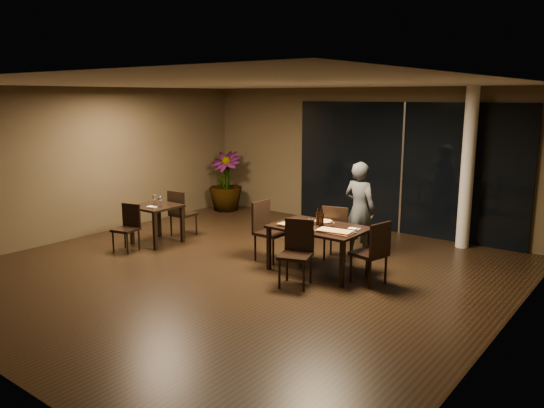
{
  "coord_description": "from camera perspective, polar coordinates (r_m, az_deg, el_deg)",
  "views": [
    {
      "loc": [
        5.47,
        -6.25,
        2.82
      ],
      "look_at": [
        0.19,
        0.6,
        1.05
      ],
      "focal_mm": 35.0,
      "sensor_mm": 36.0,
      "label": 1
    }
  ],
  "objects": [
    {
      "name": "tumbler_right",
      "position": [
        8.59,
        6.51,
        -2.18
      ],
      "size": [
        0.07,
        0.07,
        0.08
      ],
      "primitive_type": "cylinder",
      "color": "white",
      "rests_on": "main_table"
    },
    {
      "name": "bottle_c",
      "position": [
        8.62,
        5.4,
        -1.41
      ],
      "size": [
        0.06,
        0.06,
        0.28
      ],
      "primitive_type": null,
      "color": "black",
      "rests_on": "main_table"
    },
    {
      "name": "chair_main_far",
      "position": [
        9.23,
        6.96,
        -2.79
      ],
      "size": [
        0.54,
        0.54,
        0.98
      ],
      "rotation": [
        0.0,
        0.0,
        3.37
      ],
      "color": "black",
      "rests_on": "ground"
    },
    {
      "name": "side_napkin",
      "position": [
        10.28,
        -12.81,
        -0.3
      ],
      "size": [
        0.2,
        0.14,
        0.01
      ],
      "primitive_type": "cube",
      "rotation": [
        0.0,
        0.0,
        0.2
      ],
      "color": "white",
      "rests_on": "side_table"
    },
    {
      "name": "oblong_pizza_right",
      "position": [
        8.23,
        6.75,
        -2.91
      ],
      "size": [
        0.54,
        0.31,
        0.02
      ],
      "primitive_type": null,
      "rotation": [
        0.0,
        0.0,
        0.13
      ],
      "color": "maroon",
      "rests_on": "pizza_board_right"
    },
    {
      "name": "side_table",
      "position": [
        10.47,
        -12.32,
        -0.82
      ],
      "size": [
        0.8,
        0.8,
        0.75
      ],
      "color": "black",
      "rests_on": "ground"
    },
    {
      "name": "main_table",
      "position": [
        8.61,
        5.1,
        -2.89
      ],
      "size": [
        1.5,
        1.0,
        0.75
      ],
      "color": "black",
      "rests_on": "ground"
    },
    {
      "name": "diner",
      "position": [
        9.44,
        9.41,
        -0.63
      ],
      "size": [
        0.62,
        0.45,
        1.7
      ],
      "primitive_type": "imported",
      "rotation": [
        0.0,
        0.0,
        3.03
      ],
      "color": "#303336",
      "rests_on": "ground"
    },
    {
      "name": "pizza_board_left",
      "position": [
        8.53,
        2.46,
        -2.43
      ],
      "size": [
        0.6,
        0.36,
        0.01
      ],
      "primitive_type": "cube",
      "rotation": [
        0.0,
        0.0,
        -0.14
      ],
      "color": "#4E2E19",
      "rests_on": "main_table"
    },
    {
      "name": "chair_main_right",
      "position": [
        8.14,
        10.86,
        -4.85
      ],
      "size": [
        0.54,
        0.54,
        0.98
      ],
      "rotation": [
        0.0,
        0.0,
        -1.79
      ],
      "color": "black",
      "rests_on": "ground"
    },
    {
      "name": "ground",
      "position": [
        8.77,
        -3.4,
        -7.22
      ],
      "size": [
        8.0,
        8.0,
        0.0
      ],
      "primitive_type": "plane",
      "color": "black",
      "rests_on": "ground"
    },
    {
      "name": "tumbler_left",
      "position": [
        8.81,
        4.2,
        -1.78
      ],
      "size": [
        0.07,
        0.07,
        0.08
      ],
      "primitive_type": "cylinder",
      "color": "white",
      "rests_on": "main_table"
    },
    {
      "name": "bottle_b",
      "position": [
        8.55,
        5.26,
        -1.6
      ],
      "size": [
        0.06,
        0.06,
        0.26
      ],
      "primitive_type": null,
      "color": "black",
      "rests_on": "main_table"
    },
    {
      "name": "chair_side_far",
      "position": [
        10.88,
        -9.82,
        -0.75
      ],
      "size": [
        0.47,
        0.47,
        0.95
      ],
      "rotation": [
        0.0,
        0.0,
        3.21
      ],
      "color": "black",
      "rests_on": "ground"
    },
    {
      "name": "ceiling",
      "position": [
        8.3,
        -3.65,
        12.93
      ],
      "size": [
        8.0,
        8.0,
        0.04
      ],
      "primitive_type": "cube",
      "color": "silver",
      "rests_on": "wall_back"
    },
    {
      "name": "wall_right",
      "position": [
        6.54,
        24.31,
        -1.11
      ],
      "size": [
        0.1,
        8.0,
        3.0
      ],
      "primitive_type": "cube",
      "color": "#443824",
      "rests_on": "ground"
    },
    {
      "name": "napkin_far",
      "position": [
        8.47,
        8.83,
        -2.66
      ],
      "size": [
        0.19,
        0.12,
        0.01
      ],
      "primitive_type": "cube",
      "rotation": [
        0.0,
        0.0,
        0.14
      ],
      "color": "white",
      "rests_on": "main_table"
    },
    {
      "name": "wine_glass_a",
      "position": [
        10.55,
        -12.51,
        0.47
      ],
      "size": [
        0.08,
        0.08,
        0.18
      ],
      "primitive_type": null,
      "color": "white",
      "rests_on": "side_table"
    },
    {
      "name": "bottle_a",
      "position": [
        8.65,
        4.93,
        -1.37
      ],
      "size": [
        0.06,
        0.06,
        0.28
      ],
      "primitive_type": null,
      "color": "black",
      "rests_on": "main_table"
    },
    {
      "name": "wine_glass_b",
      "position": [
        10.28,
        -11.94,
        0.24
      ],
      "size": [
        0.09,
        0.09,
        0.19
      ],
      "primitive_type": null,
      "color": "white",
      "rests_on": "side_table"
    },
    {
      "name": "wall_back",
      "position": [
        11.73,
        9.64,
        4.94
      ],
      "size": [
        8.0,
        0.1,
        3.0
      ],
      "primitive_type": "cube",
      "color": "#443824",
      "rests_on": "ground"
    },
    {
      "name": "column",
      "position": [
        10.44,
        20.28,
        3.59
      ],
      "size": [
        0.24,
        0.24,
        3.0
      ],
      "primitive_type": "cylinder",
      "color": "silver",
      "rests_on": "ground"
    },
    {
      "name": "wall_left",
      "position": [
        11.46,
        -19.01,
        4.32
      ],
      "size": [
        0.1,
        8.0,
        3.0
      ],
      "primitive_type": "cube",
      "color": "#443824",
      "rests_on": "ground"
    },
    {
      "name": "chair_main_left",
      "position": [
        9.22,
        -0.57,
        -2.52
      ],
      "size": [
        0.48,
        0.48,
        1.03
      ],
      "rotation": [
        0.0,
        0.0,
        1.58
      ],
      "color": "black",
      "rests_on": "ground"
    },
    {
      "name": "chair_side_near",
      "position": [
        10.14,
        -15.22,
        -2.18
      ],
      "size": [
        0.48,
        0.48,
        0.86
      ],
      "rotation": [
        0.0,
        0.0,
        0.23
      ],
      "color": "black",
      "rests_on": "ground"
    },
    {
      "name": "pizza_board_right",
      "position": [
        8.23,
        6.75,
        -3.02
      ],
      "size": [
        0.59,
        0.31,
        0.01
      ],
      "primitive_type": "cube",
      "rotation": [
        0.0,
        0.0,
        0.02
      ],
      "color": "#492817",
      "rests_on": "main_table"
    },
    {
      "name": "potted_plant",
      "position": [
        13.24,
        -5.02,
        2.44
      ],
      "size": [
        0.96,
        0.96,
        1.46
      ],
      "primitive_type": "imported",
      "rotation": [
        0.0,
        0.0,
        0.24
      ],
      "color": "#214E1A",
      "rests_on": "ground"
    },
    {
      "name": "oblong_pizza_left",
      "position": [
        8.53,
        2.46,
        -2.33
      ],
      "size": [
        0.52,
        0.25,
        0.02
      ],
      "primitive_type": null,
      "rotation": [
        0.0,
        0.0,
        -0.03
      ],
      "color": "#6E0909",
      "rests_on": "pizza_board_left"
    },
    {
      "name": "window_panel",
      "position": [
        11.24,
        13.9,
        3.71
      ],
      "size": [
        5.0,
        0.06,
        2.7
      ],
      "primitive_type": "cube",
      "color": "black",
      "rests_on": "ground"
    },
    {
      "name": "chair_main_near",
      "position": [
        8.02,
        2.71,
        -4.85
      ],
      "size": [
        0.58,
        0.58,
        0.99
      ],
      "rotation": [
        0.0,
        0.0,
        0.32
      ],
      "color": "black",
      "rests_on": "ground"
    },
    {
      "name": "napkin_near",
      "position": [
        8.24,
        8.33,
        -3.06
      ],
      "size": [
        0.19,
        0.12,
        0.01
      ],
      "primitive_type": "cube",
      "rotation": [
        0.0,
        0.0,
        -0.13
      ],
      "color": "white",
      "rests_on": "main_table"
    },
    {
      "name": "round_pizza",
      "position": [
        8.91,
        5.54,
        -1.87
      ],
      "size": [
        0.29,
        0.29,
        0.01
      ],
      "primitive_type": "cylinder",
      "color": "#B22313",
      "rests_on": "main_table"
    }
  ]
}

